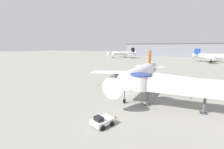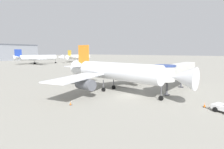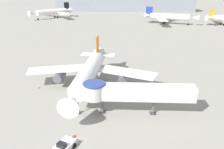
{
  "view_description": "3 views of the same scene",
  "coord_description": "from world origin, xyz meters",
  "px_view_note": "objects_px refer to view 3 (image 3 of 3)",
  "views": [
    {
      "loc": [
        8.82,
        -34.89,
        11.4
      ],
      "look_at": [
        -4.34,
        -0.51,
        4.69
      ],
      "focal_mm": 24.0,
      "sensor_mm": 36.0,
      "label": 1
    },
    {
      "loc": [
        -29.25,
        -17.29,
        8.75
      ],
      "look_at": [
        -1.68,
        2.77,
        4.29
      ],
      "focal_mm": 28.0,
      "sensor_mm": 36.0,
      "label": 2
    },
    {
      "loc": [
        7.71,
        -42.5,
        22.96
      ],
      "look_at": [
        7.01,
        1.47,
        4.98
      ],
      "focal_mm": 35.0,
      "sensor_mm": 36.0,
      "label": 3
    }
  ],
  "objects_px": {
    "background_jet_blue_tail": "(168,17)",
    "traffic_cone_port_wing": "(39,87)",
    "pushback_tug_white": "(65,145)",
    "background_jet_black_tail": "(53,12)",
    "main_airplane": "(90,72)",
    "traffic_cone_starboard_wing": "(142,93)",
    "jet_bridge": "(131,92)",
    "traffic_cone_near_nose": "(74,135)"
  },
  "relations": [
    {
      "from": "jet_bridge",
      "to": "background_jet_blue_tail",
      "type": "relative_size",
      "value": 0.63
    },
    {
      "from": "jet_bridge",
      "to": "pushback_tug_white",
      "type": "relative_size",
      "value": 5.44
    },
    {
      "from": "main_airplane",
      "to": "background_jet_blue_tail",
      "type": "xyz_separation_m",
      "value": [
        39.41,
        95.64,
        0.16
      ]
    },
    {
      "from": "main_airplane",
      "to": "jet_bridge",
      "type": "xyz_separation_m",
      "value": [
        8.98,
        -10.52,
        0.16
      ]
    },
    {
      "from": "background_jet_blue_tail",
      "to": "pushback_tug_white",
      "type": "bearing_deg",
      "value": -178.86
    },
    {
      "from": "traffic_cone_port_wing",
      "to": "pushback_tug_white",
      "type": "bearing_deg",
      "value": -62.71
    },
    {
      "from": "background_jet_blue_tail",
      "to": "traffic_cone_port_wing",
      "type": "bearing_deg",
      "value": 172.01
    },
    {
      "from": "main_airplane",
      "to": "traffic_cone_starboard_wing",
      "type": "bearing_deg",
      "value": -6.78
    },
    {
      "from": "jet_bridge",
      "to": "traffic_cone_near_nose",
      "type": "xyz_separation_m",
      "value": [
        -9.71,
        -7.37,
        -4.19
      ]
    },
    {
      "from": "traffic_cone_port_wing",
      "to": "background_jet_blue_tail",
      "type": "relative_size",
      "value": 0.02
    },
    {
      "from": "pushback_tug_white",
      "to": "background_jet_blue_tail",
      "type": "xyz_separation_m",
      "value": [
        41.02,
        116.46,
        3.83
      ]
    },
    {
      "from": "pushback_tug_white",
      "to": "traffic_cone_near_nose",
      "type": "bearing_deg",
      "value": 97.81
    },
    {
      "from": "background_jet_black_tail",
      "to": "traffic_cone_port_wing",
      "type": "bearing_deg",
      "value": -32.19
    },
    {
      "from": "main_airplane",
      "to": "traffic_cone_starboard_wing",
      "type": "xyz_separation_m",
      "value": [
        12.17,
        -2.69,
        -4.11
      ]
    },
    {
      "from": "main_airplane",
      "to": "traffic_cone_near_nose",
      "type": "xyz_separation_m",
      "value": [
        -0.74,
        -17.89,
        -4.03
      ]
    },
    {
      "from": "pushback_tug_white",
      "to": "traffic_cone_starboard_wing",
      "type": "height_order",
      "value": "pushback_tug_white"
    },
    {
      "from": "jet_bridge",
      "to": "traffic_cone_near_nose",
      "type": "bearing_deg",
      "value": -141.18
    },
    {
      "from": "main_airplane",
      "to": "background_jet_black_tail",
      "type": "relative_size",
      "value": 1.08
    },
    {
      "from": "background_jet_black_tail",
      "to": "background_jet_blue_tail",
      "type": "height_order",
      "value": "background_jet_black_tail"
    },
    {
      "from": "traffic_cone_near_nose",
      "to": "traffic_cone_starboard_wing",
      "type": "relative_size",
      "value": 1.25
    },
    {
      "from": "jet_bridge",
      "to": "background_jet_blue_tail",
      "type": "distance_m",
      "value": 110.43
    },
    {
      "from": "main_airplane",
      "to": "background_jet_blue_tail",
      "type": "height_order",
      "value": "main_airplane"
    },
    {
      "from": "jet_bridge",
      "to": "traffic_cone_port_wing",
      "type": "xyz_separation_m",
      "value": [
        -21.43,
        10.73,
        -4.26
      ]
    },
    {
      "from": "main_airplane",
      "to": "background_jet_blue_tail",
      "type": "relative_size",
      "value": 0.96
    },
    {
      "from": "traffic_cone_starboard_wing",
      "to": "traffic_cone_port_wing",
      "type": "distance_m",
      "value": 24.8
    },
    {
      "from": "traffic_cone_near_nose",
      "to": "traffic_cone_starboard_wing",
      "type": "distance_m",
      "value": 19.93
    },
    {
      "from": "traffic_cone_port_wing",
      "to": "background_jet_black_tail",
      "type": "relative_size",
      "value": 0.02
    },
    {
      "from": "background_jet_black_tail",
      "to": "background_jet_blue_tail",
      "type": "distance_m",
      "value": 84.22
    },
    {
      "from": "main_airplane",
      "to": "pushback_tug_white",
      "type": "height_order",
      "value": "main_airplane"
    },
    {
      "from": "background_jet_blue_tail",
      "to": "background_jet_black_tail",
      "type": "bearing_deg",
      "value": 93.02
    },
    {
      "from": "jet_bridge",
      "to": "pushback_tug_white",
      "type": "xyz_separation_m",
      "value": [
        -10.58,
        -10.31,
        -3.83
      ]
    },
    {
      "from": "pushback_tug_white",
      "to": "traffic_cone_near_nose",
      "type": "height_order",
      "value": "pushback_tug_white"
    },
    {
      "from": "main_airplane",
      "to": "pushback_tug_white",
      "type": "distance_m",
      "value": 21.21
    },
    {
      "from": "main_airplane",
      "to": "traffic_cone_near_nose",
      "type": "height_order",
      "value": "main_airplane"
    },
    {
      "from": "traffic_cone_port_wing",
      "to": "background_jet_blue_tail",
      "type": "distance_m",
      "value": 108.7
    },
    {
      "from": "pushback_tug_white",
      "to": "background_jet_black_tail",
      "type": "relative_size",
      "value": 0.13
    },
    {
      "from": "jet_bridge",
      "to": "background_jet_blue_tail",
      "type": "bearing_deg",
      "value": 75.64
    },
    {
      "from": "traffic_cone_starboard_wing",
      "to": "main_airplane",
      "type": "bearing_deg",
      "value": 167.51
    },
    {
      "from": "jet_bridge",
      "to": "traffic_cone_near_nose",
      "type": "height_order",
      "value": "jet_bridge"
    },
    {
      "from": "jet_bridge",
      "to": "traffic_cone_starboard_wing",
      "type": "distance_m",
      "value": 9.47
    },
    {
      "from": "pushback_tug_white",
      "to": "background_jet_black_tail",
      "type": "bearing_deg",
      "value": 129.85
    },
    {
      "from": "traffic_cone_port_wing",
      "to": "main_airplane",
      "type": "bearing_deg",
      "value": -0.96
    }
  ]
}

